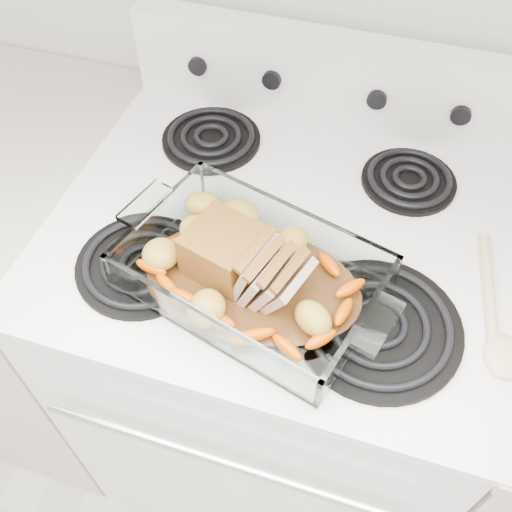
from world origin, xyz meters
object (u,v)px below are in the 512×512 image
(electric_range, at_px, (276,351))
(pork_roast, at_px, (235,262))
(baking_dish, at_px, (252,278))
(counter_left, at_px, (28,285))

(electric_range, height_order, pork_roast, electric_range)
(baking_dish, relative_size, pork_roast, 1.97)
(counter_left, bearing_deg, baking_dish, -12.70)
(electric_range, height_order, baking_dish, electric_range)
(electric_range, bearing_deg, counter_left, -179.90)
(electric_range, xyz_separation_m, pork_roast, (-0.03, -0.15, 0.51))
(pork_roast, bearing_deg, electric_range, 54.47)
(counter_left, bearing_deg, pork_roast, -13.21)
(baking_dish, distance_m, pork_roast, 0.04)
(counter_left, xyz_separation_m, pork_roast, (0.63, -0.15, 0.52))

